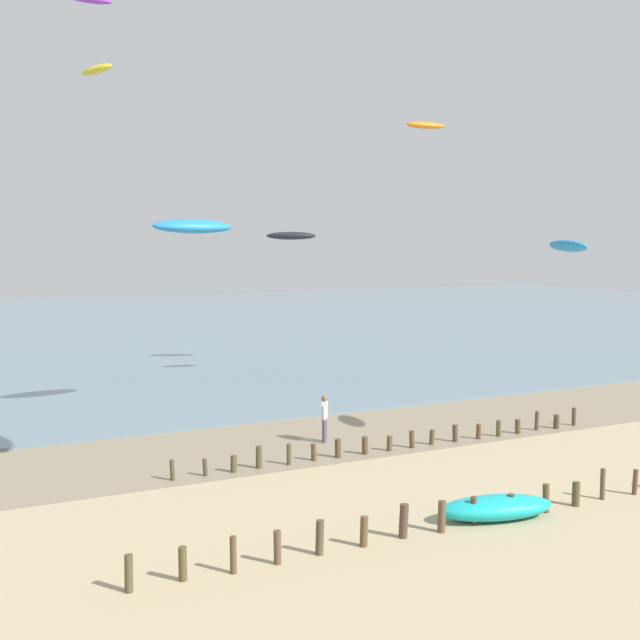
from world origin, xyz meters
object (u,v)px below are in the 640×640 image
at_px(kite_aloft_4, 193,226).
at_px(kite_aloft_2, 97,70).
at_px(kite_aloft_9, 291,236).
at_px(kite_aloft_10, 426,125).
at_px(person_nearest_camera, 324,417).
at_px(kite_aloft_3, 568,246).
at_px(grounded_kite, 496,508).

bearing_deg(kite_aloft_4, kite_aloft_2, 88.48).
xyz_separation_m(kite_aloft_2, kite_aloft_9, (9.93, -3.12, -8.81)).
xyz_separation_m(kite_aloft_9, kite_aloft_10, (2.84, -9.19, 5.13)).
distance_m(person_nearest_camera, kite_aloft_4, 9.72).
bearing_deg(kite_aloft_10, kite_aloft_2, -36.74).
bearing_deg(kite_aloft_4, kite_aloft_9, 41.02).
bearing_deg(kite_aloft_3, person_nearest_camera, -109.07).
distance_m(grounded_kite, kite_aloft_3, 10.80).
bearing_deg(kite_aloft_9, person_nearest_camera, -89.36).
height_order(kite_aloft_2, kite_aloft_9, kite_aloft_2).
height_order(person_nearest_camera, kite_aloft_3, kite_aloft_3).
bearing_deg(person_nearest_camera, kite_aloft_9, 69.97).
bearing_deg(kite_aloft_2, kite_aloft_10, 25.80).
xyz_separation_m(person_nearest_camera, kite_aloft_2, (-4.14, 19.02, 15.39)).
bearing_deg(person_nearest_camera, kite_aloft_2, 102.28).
distance_m(person_nearest_camera, kite_aloft_9, 18.15).
distance_m(kite_aloft_2, kite_aloft_4, 15.42).
bearing_deg(kite_aloft_3, kite_aloft_9, -165.09).
relative_size(kite_aloft_2, kite_aloft_3, 1.28).
bearing_deg(kite_aloft_3, kite_aloft_4, -124.94).
relative_size(kite_aloft_4, kite_aloft_9, 1.25).
relative_size(grounded_kite, kite_aloft_9, 1.12).
height_order(kite_aloft_4, kite_aloft_10, kite_aloft_10).
xyz_separation_m(kite_aloft_3, kite_aloft_10, (1.28, 10.86, 5.56)).
relative_size(person_nearest_camera, grounded_kite, 0.54).
height_order(kite_aloft_3, kite_aloft_10, kite_aloft_10).
xyz_separation_m(kite_aloft_3, kite_aloft_9, (-1.56, 20.06, 0.43)).
relative_size(kite_aloft_2, kite_aloft_9, 0.97).
bearing_deg(person_nearest_camera, kite_aloft_10, 37.82).
xyz_separation_m(person_nearest_camera, kite_aloft_10, (8.63, 6.70, 11.71)).
distance_m(kite_aloft_3, kite_aloft_9, 20.12).
bearing_deg(kite_aloft_2, person_nearest_camera, -7.95).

